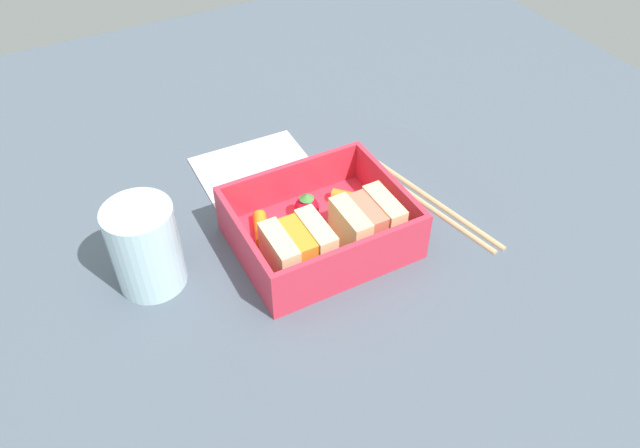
{
  "coord_description": "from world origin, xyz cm",
  "views": [
    {
      "loc": [
        22.41,
        42.11,
        47.59
      ],
      "look_at": [
        0.0,
        0.0,
        2.7
      ],
      "focal_mm": 35.0,
      "sensor_mm": 36.0,
      "label": 1
    }
  ],
  "objects_px": {
    "strawberry_far_left": "(305,208)",
    "sandwich_center_left": "(298,248)",
    "sandwich_left": "(367,222)",
    "chopstick_pair": "(430,201)",
    "carrot_stick_left": "(349,198)",
    "drinking_glass": "(145,247)",
    "folded_napkin": "(256,169)",
    "carrot_stick_far_left": "(261,228)"
  },
  "relations": [
    {
      "from": "folded_napkin",
      "to": "chopstick_pair",
      "type": "bearing_deg",
      "value": 135.34
    },
    {
      "from": "drinking_glass",
      "to": "carrot_stick_left",
      "type": "bearing_deg",
      "value": 179.5
    },
    {
      "from": "sandwich_center_left",
      "to": "drinking_glass",
      "type": "bearing_deg",
      "value": -24.09
    },
    {
      "from": "sandwich_left",
      "to": "folded_napkin",
      "type": "bearing_deg",
      "value": -73.87
    },
    {
      "from": "chopstick_pair",
      "to": "drinking_glass",
      "type": "xyz_separation_m",
      "value": [
        0.32,
        -0.04,
        0.04
      ]
    },
    {
      "from": "sandwich_center_left",
      "to": "sandwich_left",
      "type": "bearing_deg",
      "value": 180.0
    },
    {
      "from": "carrot_stick_far_left",
      "to": "folded_napkin",
      "type": "height_order",
      "value": "carrot_stick_far_left"
    },
    {
      "from": "sandwich_center_left",
      "to": "carrot_stick_left",
      "type": "xyz_separation_m",
      "value": [
        -0.09,
        -0.06,
        -0.02
      ]
    },
    {
      "from": "sandwich_left",
      "to": "chopstick_pair",
      "type": "relative_size",
      "value": 0.29
    },
    {
      "from": "sandwich_left",
      "to": "chopstick_pair",
      "type": "height_order",
      "value": "sandwich_left"
    },
    {
      "from": "folded_napkin",
      "to": "sandwich_center_left",
      "type": "bearing_deg",
      "value": 80.65
    },
    {
      "from": "chopstick_pair",
      "to": "folded_napkin",
      "type": "bearing_deg",
      "value": -44.66
    },
    {
      "from": "sandwich_center_left",
      "to": "drinking_glass",
      "type": "distance_m",
      "value": 0.15
    },
    {
      "from": "sandwich_left",
      "to": "drinking_glass",
      "type": "height_order",
      "value": "drinking_glass"
    },
    {
      "from": "sandwich_left",
      "to": "drinking_glass",
      "type": "distance_m",
      "value": 0.22
    },
    {
      "from": "carrot_stick_left",
      "to": "strawberry_far_left",
      "type": "height_order",
      "value": "strawberry_far_left"
    },
    {
      "from": "carrot_stick_left",
      "to": "chopstick_pair",
      "type": "xyz_separation_m",
      "value": [
        -0.09,
        0.03,
        -0.02
      ]
    },
    {
      "from": "strawberry_far_left",
      "to": "chopstick_pair",
      "type": "bearing_deg",
      "value": 166.56
    },
    {
      "from": "sandwich_left",
      "to": "carrot_stick_left",
      "type": "height_order",
      "value": "sandwich_left"
    },
    {
      "from": "strawberry_far_left",
      "to": "carrot_stick_far_left",
      "type": "bearing_deg",
      "value": -0.19
    },
    {
      "from": "sandwich_center_left",
      "to": "strawberry_far_left",
      "type": "distance_m",
      "value": 0.07
    },
    {
      "from": "carrot_stick_far_left",
      "to": "sandwich_center_left",
      "type": "bearing_deg",
      "value": 104.2
    },
    {
      "from": "carrot_stick_left",
      "to": "folded_napkin",
      "type": "distance_m",
      "value": 0.13
    },
    {
      "from": "carrot_stick_left",
      "to": "carrot_stick_far_left",
      "type": "relative_size",
      "value": 0.9
    },
    {
      "from": "sandwich_left",
      "to": "chopstick_pair",
      "type": "distance_m",
      "value": 0.11
    },
    {
      "from": "carrot_stick_far_left",
      "to": "chopstick_pair",
      "type": "bearing_deg",
      "value": 170.05
    },
    {
      "from": "sandwich_center_left",
      "to": "chopstick_pair",
      "type": "bearing_deg",
      "value": -172.16
    },
    {
      "from": "carrot_stick_left",
      "to": "chopstick_pair",
      "type": "distance_m",
      "value": 0.1
    },
    {
      "from": "drinking_glass",
      "to": "folded_napkin",
      "type": "relative_size",
      "value": 0.69
    },
    {
      "from": "strawberry_far_left",
      "to": "sandwich_center_left",
      "type": "bearing_deg",
      "value": 57.34
    },
    {
      "from": "chopstick_pair",
      "to": "drinking_glass",
      "type": "distance_m",
      "value": 0.32
    },
    {
      "from": "drinking_glass",
      "to": "folded_napkin",
      "type": "distance_m",
      "value": 0.21
    },
    {
      "from": "chopstick_pair",
      "to": "strawberry_far_left",
      "type": "bearing_deg",
      "value": -13.44
    },
    {
      "from": "carrot_stick_left",
      "to": "carrot_stick_far_left",
      "type": "xyz_separation_m",
      "value": [
        0.11,
        -0.0,
        0.0
      ]
    },
    {
      "from": "carrot_stick_left",
      "to": "strawberry_far_left",
      "type": "relative_size",
      "value": 1.17
    },
    {
      "from": "strawberry_far_left",
      "to": "carrot_stick_left",
      "type": "bearing_deg",
      "value": 179.02
    },
    {
      "from": "folded_napkin",
      "to": "carrot_stick_left",
      "type": "bearing_deg",
      "value": 118.38
    },
    {
      "from": "strawberry_far_left",
      "to": "drinking_glass",
      "type": "xyz_separation_m",
      "value": [
        0.17,
        -0.0,
        0.02
      ]
    },
    {
      "from": "carrot_stick_left",
      "to": "chopstick_pair",
      "type": "relative_size",
      "value": 0.18
    },
    {
      "from": "strawberry_far_left",
      "to": "drinking_glass",
      "type": "bearing_deg",
      "value": -0.35
    },
    {
      "from": "strawberry_far_left",
      "to": "carrot_stick_far_left",
      "type": "distance_m",
      "value": 0.05
    },
    {
      "from": "carrot_stick_far_left",
      "to": "sandwich_left",
      "type": "bearing_deg",
      "value": 147.91
    }
  ]
}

